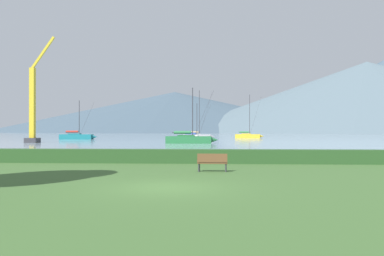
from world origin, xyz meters
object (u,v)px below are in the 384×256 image
sailboat_slip_3 (77,136)px  sailboat_slip_1 (195,138)px  dock_crane (33,110)px  sailboat_slip_6 (248,136)px  sailboat_slip_2 (197,136)px  park_bench_near_path (212,162)px  sailboat_slip_0 (189,139)px

sailboat_slip_3 → sailboat_slip_1: bearing=-21.0°
dock_crane → sailboat_slip_1: bearing=27.0°
sailboat_slip_3 → dock_crane: dock_crane is taller
sailboat_slip_3 → sailboat_slip_6: bearing=18.1°
sailboat_slip_2 → sailboat_slip_6: sailboat_slip_2 is taller
sailboat_slip_2 → park_bench_near_path: 74.39m
sailboat_slip_1 → sailboat_slip_2: bearing=94.9°
sailboat_slip_3 → dock_crane: bearing=-92.0°
sailboat_slip_3 → park_bench_near_path: sailboat_slip_3 is taller
sailboat_slip_2 → park_bench_near_path: sailboat_slip_2 is taller
sailboat_slip_6 → dock_crane: dock_crane is taller
sailboat_slip_2 → dock_crane: (-26.15, -30.48, 4.87)m
sailboat_slip_0 → sailboat_slip_6: size_ratio=0.79×
sailboat_slip_1 → sailboat_slip_6: sailboat_slip_6 is taller
sailboat_slip_2 → sailboat_slip_1: bearing=-92.1°
sailboat_slip_2 → sailboat_slip_6: (12.62, 6.84, -0.02)m
park_bench_near_path → dock_crane: (-30.21, 43.80, 4.99)m
sailboat_slip_1 → sailboat_slip_2: (-0.25, 17.02, 0.10)m
sailboat_slip_3 → park_bench_near_path: 72.69m
sailboat_slip_1 → dock_crane: (-26.39, -13.46, 4.97)m
sailboat_slip_3 → dock_crane: size_ratio=0.49×
sailboat_slip_0 → park_bench_near_path: bearing=-85.1°
sailboat_slip_1 → sailboat_slip_3: 28.16m
sailboat_slip_0 → sailboat_slip_3: (-26.70, 24.02, -0.01)m
sailboat_slip_3 → sailboat_slip_6: (39.17, 15.20, -0.05)m
sailboat_slip_1 → dock_crane: dock_crane is taller
sailboat_slip_0 → sailboat_slip_6: bearing=72.0°
sailboat_slip_1 → park_bench_near_path: (3.81, -57.26, -0.01)m
sailboat_slip_0 → sailboat_slip_3: size_ratio=1.02×
sailboat_slip_0 → sailboat_slip_1: 15.36m
sailboat_slip_6 → park_bench_near_path: size_ratio=7.06×
sailboat_slip_0 → sailboat_slip_1: bearing=89.3°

